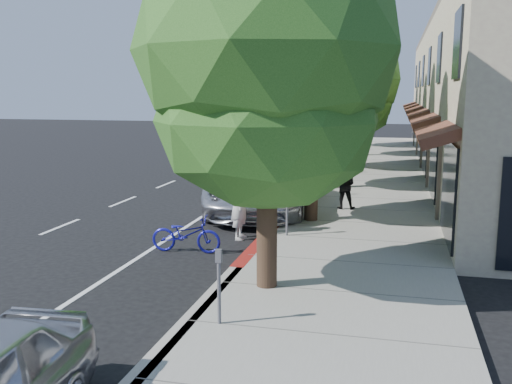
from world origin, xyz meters
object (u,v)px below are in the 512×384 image
(dark_sedan, at_px, (290,159))
(street_tree_3, at_px, (348,82))
(street_tree_5, at_px, (362,84))
(pedestrian, at_px, (344,185))
(street_tree_2, at_px, (335,71))
(bicycle, at_px, (186,234))
(street_tree_4, at_px, (356,78))
(street_tree_1, at_px, (313,75))
(white_pickup, at_px, (316,151))
(cyclist, at_px, (240,203))
(silver_suv, at_px, (261,185))
(dark_suv_far, at_px, (310,138))
(street_tree_0, at_px, (267,57))

(dark_sedan, bearing_deg, street_tree_3, 36.96)
(street_tree_5, xyz_separation_m, pedestrian, (0.80, -22.09, -3.54))
(street_tree_2, height_order, bicycle, street_tree_2)
(street_tree_4, distance_m, pedestrian, 16.55)
(bicycle, bearing_deg, street_tree_1, -38.42)
(street_tree_4, relative_size, dark_sedan, 1.57)
(dark_sedan, relative_size, white_pickup, 0.88)
(street_tree_2, distance_m, street_tree_3, 6.01)
(cyclist, relative_size, silver_suv, 0.31)
(dark_suv_far, bearing_deg, street_tree_1, -80.98)
(street_tree_2, height_order, cyclist, street_tree_2)
(bicycle, bearing_deg, street_tree_2, -18.26)
(street_tree_4, bearing_deg, street_tree_3, -90.00)
(silver_suv, height_order, white_pickup, silver_suv)
(white_pickup, xyz_separation_m, pedestrian, (2.49, -11.62, 0.13))
(street_tree_2, xyz_separation_m, bicycle, (-2.56, -9.65, -4.25))
(street_tree_4, relative_size, bicycle, 4.31)
(bicycle, xyz_separation_m, dark_suv_far, (-0.54, 24.72, 0.41))
(street_tree_4, bearing_deg, dark_suv_far, 135.32)
(street_tree_5, bearing_deg, white_pickup, -99.13)
(street_tree_5, bearing_deg, pedestrian, -87.92)
(street_tree_0, relative_size, street_tree_2, 0.98)
(street_tree_0, distance_m, cyclist, 5.52)
(silver_suv, xyz_separation_m, dark_suv_far, (-1.23, 19.57, -0.02))
(street_tree_0, xyz_separation_m, bicycle, (-2.56, 2.35, -4.08))
(dark_suv_far, bearing_deg, street_tree_3, -70.47)
(street_tree_1, xyz_separation_m, dark_suv_far, (-3.10, 21.07, -3.52))
(street_tree_1, height_order, pedestrian, street_tree_1)
(street_tree_5, xyz_separation_m, silver_suv, (-1.87, -22.50, -3.57))
(street_tree_2, xyz_separation_m, white_pickup, (-1.68, 7.53, -3.91))
(street_tree_3, height_order, street_tree_4, street_tree_4)
(street_tree_3, xyz_separation_m, white_pickup, (-1.68, 1.53, -3.59))
(bicycle, bearing_deg, silver_suv, -11.07)
(cyclist, distance_m, bicycle, 1.92)
(silver_suv, height_order, dark_sedan, silver_suv)
(street_tree_0, height_order, dark_sedan, street_tree_0)
(street_tree_1, relative_size, street_tree_4, 0.96)
(street_tree_0, distance_m, white_pickup, 19.96)
(street_tree_2, height_order, street_tree_5, street_tree_2)
(street_tree_1, bearing_deg, bicycle, -124.99)
(street_tree_3, height_order, white_pickup, street_tree_3)
(street_tree_3, distance_m, bicycle, 16.34)
(street_tree_2, bearing_deg, bicycle, -104.84)
(white_pickup, bearing_deg, dark_suv_far, 92.94)
(street_tree_0, bearing_deg, street_tree_4, 90.00)
(street_tree_2, distance_m, dark_sedan, 6.02)
(street_tree_2, height_order, dark_sedan, street_tree_2)
(silver_suv, bearing_deg, street_tree_3, 74.66)
(street_tree_0, relative_size, bicycle, 4.31)
(street_tree_0, xyz_separation_m, cyclist, (-1.60, 3.92, -3.54))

